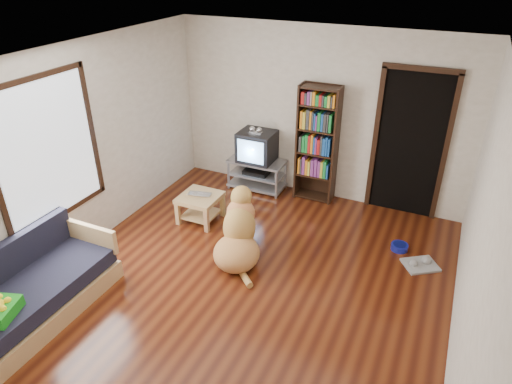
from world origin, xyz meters
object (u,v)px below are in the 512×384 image
at_px(laptop, 198,196).
at_px(dog, 239,235).
at_px(sofa, 34,293).
at_px(grey_rag, 420,265).
at_px(bookshelf, 318,138).
at_px(tv_stand, 257,173).
at_px(coffee_table, 200,203).
at_px(crt_tv, 258,146).
at_px(dog_bowl, 399,247).

distance_m(laptop, dog, 1.07).
bearing_deg(sofa, dog, 49.15).
height_order(grey_rag, sofa, sofa).
distance_m(laptop, bookshelf, 1.97).
distance_m(laptop, tv_stand, 1.33).
relative_size(bookshelf, dog, 1.74).
bearing_deg(coffee_table, laptop, -90.00).
relative_size(bookshelf, sofa, 1.00).
bearing_deg(laptop, dog, -43.60).
bearing_deg(coffee_table, crt_tv, 75.50).
distance_m(grey_rag, tv_stand, 2.94).
xyz_separation_m(tv_stand, dog, (0.58, -1.83, 0.07)).
bearing_deg(dog, grey_rag, 19.93).
bearing_deg(laptop, sofa, -117.59).
bearing_deg(dog, sofa, -130.85).
relative_size(dog_bowl, crt_tv, 0.38).
bearing_deg(bookshelf, tv_stand, -174.37).
bearing_deg(tv_stand, crt_tv, 90.00).
xyz_separation_m(grey_rag, crt_tv, (-2.73, 1.08, 0.73)).
bearing_deg(dog, tv_stand, 107.58).
xyz_separation_m(dog_bowl, coffee_table, (-2.76, -0.44, 0.24)).
bearing_deg(grey_rag, sofa, -145.16).
relative_size(dog_bowl, bookshelf, 0.12).
relative_size(grey_rag, bookshelf, 0.22).
bearing_deg(crt_tv, dog_bowl, -18.81).
bearing_deg(dog, laptop, 148.64).
height_order(laptop, tv_stand, tv_stand).
xyz_separation_m(grey_rag, sofa, (-3.70, -2.58, 0.25)).
xyz_separation_m(bookshelf, dog, (-0.37, -1.93, -0.66)).
bearing_deg(bookshelf, crt_tv, -175.68).
relative_size(grey_rag, crt_tv, 0.69).
height_order(crt_tv, dog, crt_tv).
relative_size(dog_bowl, dog, 0.21).
relative_size(sofa, dog, 1.74).
bearing_deg(tv_stand, dog_bowl, -18.34).
height_order(dog_bowl, dog, dog).
bearing_deg(bookshelf, dog_bowl, -31.31).
relative_size(laptop, tv_stand, 0.37).
xyz_separation_m(tv_stand, bookshelf, (0.95, 0.09, 0.73)).
xyz_separation_m(dog_bowl, bookshelf, (-1.48, 0.90, 0.96)).
height_order(laptop, dog_bowl, laptop).
bearing_deg(dog_bowl, bookshelf, 148.69).
bearing_deg(tv_stand, laptop, -104.42).
relative_size(grey_rag, dog, 0.39).
bearing_deg(sofa, laptop, 74.66).
bearing_deg(coffee_table, tv_stand, 75.25).
height_order(dog_bowl, bookshelf, bookshelf).
bearing_deg(bookshelf, sofa, -117.32).
bearing_deg(tv_stand, bookshelf, 5.63).
xyz_separation_m(tv_stand, crt_tv, (0.00, 0.02, 0.47)).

